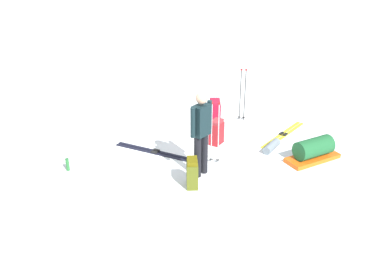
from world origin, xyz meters
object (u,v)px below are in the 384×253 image
object	(u,v)px
ski_pair_far	(283,135)
backpack_small_spare	(215,114)
skier_standing	(201,130)
thermos_bottle	(68,165)
ski_poles_planted_near	(215,130)
backpack_bright	(192,173)
ski_poles_planted_far	(243,92)
gear_sled	(313,150)
sleeping_mat_rolled	(272,146)
ski_pair_near	(155,152)
backpack_large_dark	(217,132)

from	to	relation	value
ski_pair_far	backpack_small_spare	xyz separation A→B (m)	(-1.61, -0.35, 0.34)
skier_standing	thermos_bottle	bearing A→B (deg)	-155.56
ski_poles_planted_near	thermos_bottle	distance (m)	3.02
backpack_bright	ski_poles_planted_near	size ratio (longest dim) A/B	0.43
ski_pair_far	ski_poles_planted_near	size ratio (longest dim) A/B	1.35
backpack_small_spare	ski_poles_planted_near	bearing A→B (deg)	-65.13
skier_standing	thermos_bottle	xyz separation A→B (m)	(-2.41, -1.10, -0.82)
ski_poles_planted_near	ski_poles_planted_far	world-z (taller)	ski_poles_planted_far
gear_sled	thermos_bottle	bearing A→B (deg)	-147.46
sleeping_mat_rolled	thermos_bottle	distance (m)	4.29
ski_poles_planted_near	ski_pair_near	bearing A→B (deg)	-170.94
ski_pair_far	sleeping_mat_rolled	world-z (taller)	sleeping_mat_rolled
ski_pair_near	backpack_small_spare	world-z (taller)	backpack_small_spare
backpack_large_dark	ski_poles_planted_far	bearing A→B (deg)	90.37
backpack_bright	thermos_bottle	distance (m)	2.55
ski_pair_far	sleeping_mat_rolled	xyz separation A→B (m)	(-0.01, -0.86, 0.08)
backpack_bright	backpack_small_spare	distance (m)	2.72
ski_poles_planted_near	sleeping_mat_rolled	distance (m)	1.52
ski_poles_planted_far	sleeping_mat_rolled	world-z (taller)	ski_poles_planted_far
gear_sled	thermos_bottle	world-z (taller)	gear_sled
skier_standing	ski_pair_far	size ratio (longest dim) A/B	0.95
skier_standing	backpack_bright	xyz separation A→B (m)	(0.06, -0.47, -0.67)
ski_pair_far	gear_sled	size ratio (longest dim) A/B	1.47
gear_sled	ski_pair_near	bearing A→B (deg)	-158.04
ski_poles_planted_near	skier_standing	bearing A→B (deg)	-93.33
ski_pair_near	sleeping_mat_rolled	distance (m)	2.53
ski_pair_far	sleeping_mat_rolled	size ratio (longest dim) A/B	3.27
ski_poles_planted_far	gear_sled	bearing A→B (deg)	-31.96
backpack_large_dark	backpack_bright	xyz separation A→B (m)	(0.35, -1.84, 0.00)
backpack_bright	sleeping_mat_rolled	world-z (taller)	backpack_bright
skier_standing	gear_sled	xyz separation A→B (m)	(1.80, 1.59, -0.73)
skier_standing	ski_pair_far	world-z (taller)	skier_standing
ski_poles_planted_far	skier_standing	bearing A→B (deg)	-84.06
backpack_small_spare	thermos_bottle	xyz separation A→B (m)	(-1.71, -3.24, -0.22)
skier_standing	sleeping_mat_rolled	bearing A→B (deg)	60.92
gear_sled	ski_poles_planted_far	bearing A→B (deg)	148.04
backpack_bright	sleeping_mat_rolled	distance (m)	2.28
ski_pair_near	ski_poles_planted_near	distance (m)	1.51
thermos_bottle	backpack_bright	bearing A→B (deg)	14.16
ski_pair_far	gear_sled	bearing A→B (deg)	-45.23
skier_standing	ski_pair_far	distance (m)	2.81
sleeping_mat_rolled	skier_standing	bearing A→B (deg)	-119.08
ski_poles_planted_far	thermos_bottle	size ratio (longest dim) A/B	5.12
backpack_large_dark	gear_sled	distance (m)	2.11
backpack_small_spare	ski_poles_planted_near	size ratio (longest dim) A/B	0.54
ski_pair_far	ski_poles_planted_near	xyz separation A→B (m)	(-0.88, -1.93, 0.73)
backpack_small_spare	sleeping_mat_rolled	world-z (taller)	backpack_small_spare
thermos_bottle	ski_poles_planted_near	bearing A→B (deg)	34.14
ski_poles_planted_near	gear_sled	world-z (taller)	ski_poles_planted_near
skier_standing	ski_pair_near	world-z (taller)	skier_standing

